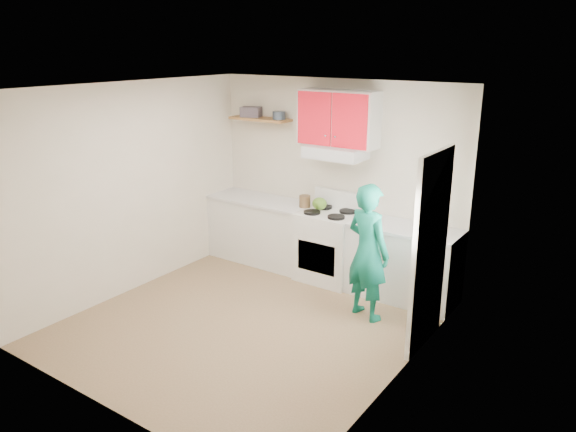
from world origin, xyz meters
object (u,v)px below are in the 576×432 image
Objects in this scene: stove at (329,246)px; crock at (305,202)px; kettle at (319,204)px; person at (368,252)px; tin at (279,115)px.

crock is at bearing 174.70° from stove.
person is at bearing -19.83° from kettle.
crock is (0.52, -0.14, -1.10)m from tin.
crock is (-0.22, -0.01, -0.01)m from kettle.
stove is 0.58m from kettle.
kettle is 1.07× the size of crock.
stove is 0.67m from crock.
tin is 1.33m from kettle.
person is (0.90, -0.67, 0.33)m from stove.
stove is 0.58× the size of person.
stove is 4.75× the size of kettle.
stove is 5.09× the size of crock.
person is (1.31, -0.71, -0.20)m from crock.
tin reaches higher than stove.
crock is (-0.41, 0.04, 0.53)m from stove.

